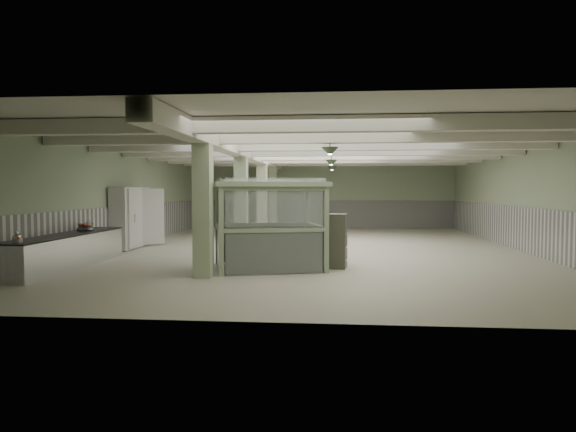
# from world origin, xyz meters

# --- Properties ---
(floor) EXTENTS (20.00, 20.00, 0.00)m
(floor) POSITION_xyz_m (0.00, 0.00, 0.00)
(floor) COLOR beige
(floor) RESTS_ON ground
(ceiling) EXTENTS (14.00, 20.00, 0.02)m
(ceiling) POSITION_xyz_m (0.00, 0.00, 3.60)
(ceiling) COLOR silver
(ceiling) RESTS_ON wall_back
(wall_back) EXTENTS (14.00, 0.02, 3.60)m
(wall_back) POSITION_xyz_m (0.00, 10.00, 1.80)
(wall_back) COLOR #97A785
(wall_back) RESTS_ON floor
(wall_front) EXTENTS (14.00, 0.02, 3.60)m
(wall_front) POSITION_xyz_m (0.00, -10.00, 1.80)
(wall_front) COLOR #97A785
(wall_front) RESTS_ON floor
(wall_left) EXTENTS (0.02, 20.00, 3.60)m
(wall_left) POSITION_xyz_m (-7.00, 0.00, 1.80)
(wall_left) COLOR #97A785
(wall_left) RESTS_ON floor
(wall_right) EXTENTS (0.02, 20.00, 3.60)m
(wall_right) POSITION_xyz_m (7.00, 0.00, 1.80)
(wall_right) COLOR #97A785
(wall_right) RESTS_ON floor
(wainscot_left) EXTENTS (0.05, 19.90, 1.50)m
(wainscot_left) POSITION_xyz_m (-6.97, 0.00, 0.75)
(wainscot_left) COLOR silver
(wainscot_left) RESTS_ON floor
(wainscot_right) EXTENTS (0.05, 19.90, 1.50)m
(wainscot_right) POSITION_xyz_m (6.97, 0.00, 0.75)
(wainscot_right) COLOR silver
(wainscot_right) RESTS_ON floor
(wainscot_back) EXTENTS (13.90, 0.05, 1.50)m
(wainscot_back) POSITION_xyz_m (0.00, 9.97, 0.75)
(wainscot_back) COLOR silver
(wainscot_back) RESTS_ON floor
(girder) EXTENTS (0.45, 19.90, 0.40)m
(girder) POSITION_xyz_m (-2.50, 0.00, 3.38)
(girder) COLOR silver
(girder) RESTS_ON ceiling
(beam_a) EXTENTS (13.90, 0.35, 0.32)m
(beam_a) POSITION_xyz_m (0.00, -7.50, 3.42)
(beam_a) COLOR silver
(beam_a) RESTS_ON ceiling
(beam_b) EXTENTS (13.90, 0.35, 0.32)m
(beam_b) POSITION_xyz_m (0.00, -5.00, 3.42)
(beam_b) COLOR silver
(beam_b) RESTS_ON ceiling
(beam_c) EXTENTS (13.90, 0.35, 0.32)m
(beam_c) POSITION_xyz_m (0.00, -2.50, 3.42)
(beam_c) COLOR silver
(beam_c) RESTS_ON ceiling
(beam_d) EXTENTS (13.90, 0.35, 0.32)m
(beam_d) POSITION_xyz_m (0.00, 0.00, 3.42)
(beam_d) COLOR silver
(beam_d) RESTS_ON ceiling
(beam_e) EXTENTS (13.90, 0.35, 0.32)m
(beam_e) POSITION_xyz_m (0.00, 2.50, 3.42)
(beam_e) COLOR silver
(beam_e) RESTS_ON ceiling
(beam_f) EXTENTS (13.90, 0.35, 0.32)m
(beam_f) POSITION_xyz_m (0.00, 5.00, 3.42)
(beam_f) COLOR silver
(beam_f) RESTS_ON ceiling
(beam_g) EXTENTS (13.90, 0.35, 0.32)m
(beam_g) POSITION_xyz_m (0.00, 7.50, 3.42)
(beam_g) COLOR silver
(beam_g) RESTS_ON ceiling
(column_a) EXTENTS (0.42, 0.42, 3.60)m
(column_a) POSITION_xyz_m (-2.50, -6.00, 1.80)
(column_a) COLOR beige
(column_a) RESTS_ON floor
(column_b) EXTENTS (0.42, 0.42, 3.60)m
(column_b) POSITION_xyz_m (-2.50, -1.00, 1.80)
(column_b) COLOR beige
(column_b) RESTS_ON floor
(column_c) EXTENTS (0.42, 0.42, 3.60)m
(column_c) POSITION_xyz_m (-2.50, 4.00, 1.80)
(column_c) COLOR beige
(column_c) RESTS_ON floor
(column_d) EXTENTS (0.42, 0.42, 3.60)m
(column_d) POSITION_xyz_m (-2.50, 8.00, 1.80)
(column_d) COLOR beige
(column_d) RESTS_ON floor
(pendant_front) EXTENTS (0.44, 0.44, 0.22)m
(pendant_front) POSITION_xyz_m (0.50, -5.00, 3.05)
(pendant_front) COLOR #324030
(pendant_front) RESTS_ON ceiling
(pendant_mid) EXTENTS (0.44, 0.44, 0.22)m
(pendant_mid) POSITION_xyz_m (0.50, 0.50, 3.05)
(pendant_mid) COLOR #324030
(pendant_mid) RESTS_ON ceiling
(pendant_back) EXTENTS (0.44, 0.44, 0.22)m
(pendant_back) POSITION_xyz_m (0.50, 5.50, 3.05)
(pendant_back) COLOR #324030
(pendant_back) RESTS_ON ceiling
(prep_counter) EXTENTS (0.90, 5.18, 0.91)m
(prep_counter) POSITION_xyz_m (-6.54, -4.87, 0.46)
(prep_counter) COLOR silver
(prep_counter) RESTS_ON floor
(pitcher_near) EXTENTS (0.25, 0.27, 0.28)m
(pitcher_near) POSITION_xyz_m (-6.51, -7.05, 1.04)
(pitcher_near) COLOR silver
(pitcher_near) RESTS_ON prep_counter
(pitcher_far) EXTENTS (0.24, 0.27, 0.32)m
(pitcher_far) POSITION_xyz_m (-6.56, -3.59, 1.06)
(pitcher_far) COLOR silver
(pitcher_far) RESTS_ON prep_counter
(veg_colander) EXTENTS (0.62, 0.62, 0.22)m
(veg_colander) POSITION_xyz_m (-6.60, -3.69, 1.01)
(veg_colander) COLOR #3E3E43
(veg_colander) RESTS_ON prep_counter
(orange_bowl) EXTENTS (0.27, 0.27, 0.08)m
(orange_bowl) POSITION_xyz_m (-6.49, -7.07, 0.94)
(orange_bowl) COLOR #B2B2B7
(orange_bowl) RESTS_ON prep_counter
(walkin_cooler) EXTENTS (1.07, 2.35, 2.16)m
(walkin_cooler) POSITION_xyz_m (-6.62, -0.23, 1.08)
(walkin_cooler) COLOR silver
(walkin_cooler) RESTS_ON floor
(guard_booth) EXTENTS (3.40, 3.09, 2.39)m
(guard_booth) POSITION_xyz_m (-1.13, -4.43, 1.60)
(guard_booth) COLOR #95A987
(guard_booth) RESTS_ON floor
(filing_cabinet) EXTENTS (0.54, 0.72, 1.45)m
(filing_cabinet) POSITION_xyz_m (0.71, -4.20, 0.72)
(filing_cabinet) COLOR #515244
(filing_cabinet) RESTS_ON floor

